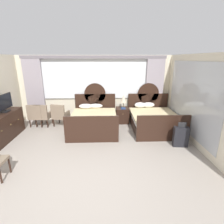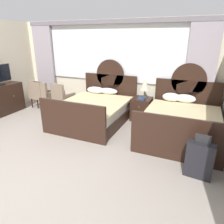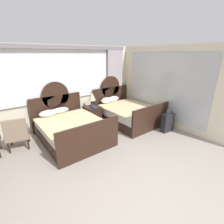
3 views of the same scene
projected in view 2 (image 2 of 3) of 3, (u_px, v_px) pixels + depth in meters
The scene contains 11 objects.
ground_plane at pixel (12, 185), 3.24m from camera, with size 24.00×24.00×0.00m, color #9E9389.
wall_back_window at pixel (112, 64), 6.22m from camera, with size 6.30×0.22×2.70m.
bed_near_window at pixel (95, 110), 5.62m from camera, with size 1.70×2.21×1.58m.
bed_near_mirror at pixel (181, 122), 4.78m from camera, with size 1.70×2.21×1.58m.
nightstand_between_beds at pixel (141, 109), 5.75m from camera, with size 0.52×0.55×0.63m.
table_lamp_on_nightstand at pixel (145, 85), 5.55m from camera, with size 0.27×0.27×0.53m.
book_on_nightstand at pixel (142, 99), 5.54m from camera, with size 0.18×0.26×0.03m.
armchair_by_window_left at pixel (62, 96), 6.37m from camera, with size 0.65×0.65×0.89m.
armchair_by_window_centre at pixel (45, 94), 6.62m from camera, with size 0.61×0.61×0.89m.
armchair_by_window_right at pixel (39, 93), 6.70m from camera, with size 0.58×0.58×0.89m.
suitcase_on_floor at pixel (199, 160), 3.35m from camera, with size 0.45×0.23×0.77m.
Camera 2 is at (2.51, -1.80, 2.21)m, focal length 32.87 mm.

